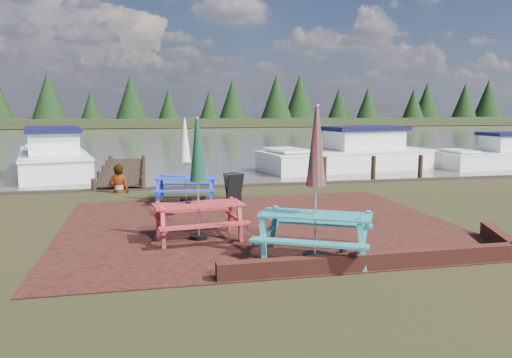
{
  "coord_description": "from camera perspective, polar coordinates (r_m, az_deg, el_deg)",
  "views": [
    {
      "loc": [
        -2.51,
        -10.19,
        2.75
      ],
      "look_at": [
        0.09,
        1.71,
        1.0
      ],
      "focal_mm": 35.0,
      "sensor_mm": 36.0,
      "label": 1
    }
  ],
  "objects": [
    {
      "name": "ground",
      "position": [
        10.85,
        1.46,
        -6.51
      ],
      "size": [
        120.0,
        120.0,
        0.0
      ],
      "primitive_type": "plane",
      "color": "black",
      "rests_on": "ground"
    },
    {
      "name": "paving",
      "position": [
        11.79,
        0.3,
        -5.26
      ],
      "size": [
        9.0,
        7.5,
        0.02
      ],
      "primitive_type": "cube",
      "color": "#381512",
      "rests_on": "ground"
    },
    {
      "name": "brick_wall",
      "position": [
        9.43,
        18.02,
        -8.24
      ],
      "size": [
        6.21,
        1.79,
        0.3
      ],
      "color": "#4C1E16",
      "rests_on": "ground"
    },
    {
      "name": "water",
      "position": [
        47.34,
        -9.3,
        4.74
      ],
      "size": [
        120.0,
        60.0,
        0.02
      ],
      "primitive_type": "cube",
      "color": "#47453D",
      "rests_on": "ground"
    },
    {
      "name": "far_treeline",
      "position": [
        76.24,
        -10.55,
        8.45
      ],
      "size": [
        120.0,
        10.0,
        8.1
      ],
      "color": "black",
      "rests_on": "ground"
    },
    {
      "name": "picnic_table_teal",
      "position": [
        9.07,
        6.81,
        -3.18
      ],
      "size": [
        2.59,
        2.5,
        2.77
      ],
      "rotation": [
        0.0,
        0.0,
        -0.48
      ],
      "color": "teal",
      "rests_on": "ground"
    },
    {
      "name": "picnic_table_red",
      "position": [
        10.42,
        -6.62,
        -2.17
      ],
      "size": [
        1.98,
        1.8,
        2.53
      ],
      "rotation": [
        0.0,
        0.0,
        0.11
      ],
      "color": "#AD2C31",
      "rests_on": "ground"
    },
    {
      "name": "picnic_table_blue",
      "position": [
        14.63,
        -8.05,
        0.64
      ],
      "size": [
        2.0,
        1.85,
        2.43
      ],
      "rotation": [
        0.0,
        0.0,
        -0.18
      ],
      "color": "blue",
      "rests_on": "ground"
    },
    {
      "name": "chalkboard",
      "position": [
        14.23,
        -2.56,
        -1.09
      ],
      "size": [
        0.58,
        0.78,
        0.89
      ],
      "rotation": [
        0.0,
        0.0,
        0.56
      ],
      "color": "black",
      "rests_on": "ground"
    },
    {
      "name": "jetty",
      "position": [
        21.65,
        -14.86,
        0.91
      ],
      "size": [
        1.76,
        9.08,
        1.0
      ],
      "color": "black",
      "rests_on": "ground"
    },
    {
      "name": "boat_jetty",
      "position": [
        23.92,
        -22.16,
        2.15
      ],
      "size": [
        4.29,
        8.35,
        2.31
      ],
      "rotation": [
        0.0,
        0.0,
        0.2
      ],
      "color": "white",
      "rests_on": "ground"
    },
    {
      "name": "boat_near",
      "position": [
        24.1,
        10.61,
        2.61
      ],
      "size": [
        8.67,
        4.34,
        2.24
      ],
      "rotation": [
        0.0,
        0.0,
        1.75
      ],
      "color": "white",
      "rests_on": "ground"
    },
    {
      "name": "boat_far",
      "position": [
        27.32,
        26.07,
        2.35
      ],
      "size": [
        6.23,
        2.61,
        1.9
      ],
      "rotation": [
        0.0,
        0.0,
        1.65
      ],
      "color": "white",
      "rests_on": "ground"
    },
    {
      "name": "person",
      "position": [
        16.7,
        -15.49,
        1.58
      ],
      "size": [
        0.75,
        0.58,
        1.84
      ],
      "primitive_type": "imported",
      "rotation": [
        0.0,
        0.0,
        2.91
      ],
      "color": "gray",
      "rests_on": "ground"
    }
  ]
}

